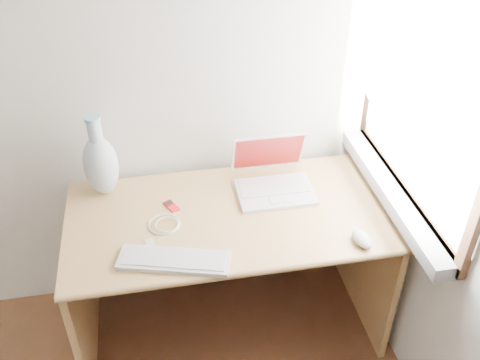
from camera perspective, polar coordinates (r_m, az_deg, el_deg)
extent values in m
cube|color=white|center=(2.06, 19.63, 10.79)|extent=(0.01, 0.90, 1.00)
cube|color=gray|center=(2.30, 15.79, -1.22)|extent=(0.10, 0.96, 0.06)
cube|color=white|center=(2.01, 17.87, 11.52)|extent=(0.02, 0.84, 0.92)
cube|color=tan|center=(2.23, -1.20, -3.87)|extent=(1.34, 0.67, 0.03)
cube|color=tan|center=(2.49, -16.49, -11.76)|extent=(0.03, 0.63, 0.68)
cube|color=tan|center=(2.63, 13.31, -8.03)|extent=(0.03, 0.63, 0.68)
cube|color=tan|center=(2.63, -2.30, -3.37)|extent=(1.29, 0.03, 0.44)
cube|color=white|center=(2.33, 3.78, -1.30)|extent=(0.33, 0.23, 0.02)
cube|color=white|center=(2.33, 3.79, -1.10)|extent=(0.30, 0.13, 0.00)
cube|color=white|center=(2.36, 3.23, 2.52)|extent=(0.33, 0.09, 0.21)
cube|color=maroon|center=(2.36, 3.23, 2.52)|extent=(0.30, 0.07, 0.18)
cube|color=white|center=(2.02, -7.07, -8.51)|extent=(0.43, 0.24, 0.02)
cube|color=white|center=(2.02, -7.09, -8.29)|extent=(0.40, 0.20, 0.00)
ellipsoid|color=white|center=(2.13, 12.90, -6.14)|extent=(0.08, 0.12, 0.04)
cube|color=red|center=(2.28, -7.32, -2.76)|extent=(0.07, 0.09, 0.01)
cube|color=black|center=(2.27, -7.33, -2.68)|extent=(0.04, 0.04, 0.00)
torus|color=white|center=(2.19, -8.10, -4.70)|extent=(0.15, 0.15, 0.01)
cube|color=white|center=(2.10, -9.51, -6.94)|extent=(0.04, 0.08, 0.01)
ellipsoid|color=silver|center=(2.33, -14.61, 1.49)|extent=(0.15, 0.15, 0.28)
cylinder|color=silver|center=(2.24, -15.27, 5.13)|extent=(0.06, 0.06, 0.11)
cylinder|color=#8AC3DD|center=(2.22, -15.49, 6.38)|extent=(0.07, 0.07, 0.01)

